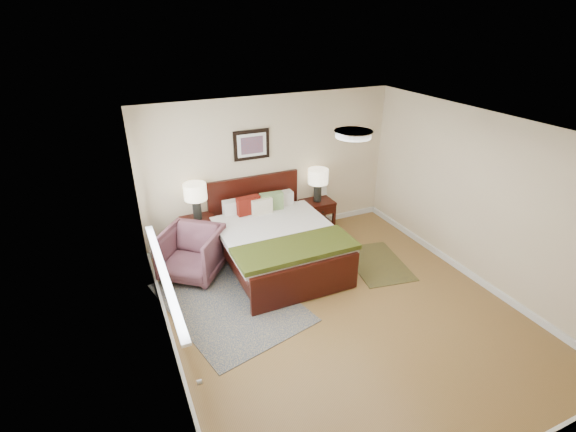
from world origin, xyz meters
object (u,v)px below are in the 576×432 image
object	(u,v)px
lamp_right	(318,179)
rug_persian	(230,302)
bed	(276,235)
lamp_left	(195,194)
armchair	(192,253)
nightstand_right	(317,212)
nightstand_left	(199,226)

from	to	relation	value
lamp_right	rug_persian	xyz separation A→B (m)	(-2.16, -1.48, -1.00)
bed	lamp_left	world-z (taller)	lamp_left
armchair	nightstand_right	bearing A→B (deg)	51.10
bed	armchair	distance (m)	1.33
bed	lamp_right	world-z (taller)	lamp_right
bed	nightstand_left	distance (m)	1.31
rug_persian	lamp_right	bearing A→B (deg)	20.99
nightstand_left	nightstand_right	bearing A→B (deg)	0.26
lamp_left	lamp_right	bearing A→B (deg)	0.00
lamp_right	armchair	world-z (taller)	lamp_right
bed	lamp_left	distance (m)	1.44
nightstand_left	lamp_left	xyz separation A→B (m)	(-0.00, 0.02, 0.56)
lamp_right	rug_persian	bearing A→B (deg)	-145.63
nightstand_left	lamp_right	xyz separation A→B (m)	(2.20, 0.02, 0.48)
bed	nightstand_left	world-z (taller)	bed
bed	lamp_right	distance (m)	1.50
lamp_left	armchair	distance (m)	0.95
nightstand_left	lamp_left	world-z (taller)	lamp_left
bed	lamp_left	bearing A→B (deg)	141.59
nightstand_left	rug_persian	size ratio (longest dim) A/B	0.30
lamp_right	armchair	distance (m)	2.60
lamp_right	armchair	bearing A→B (deg)	-166.72
lamp_left	rug_persian	distance (m)	1.83
bed	rug_persian	xyz separation A→B (m)	(-1.00, -0.65, -0.53)
nightstand_right	rug_persian	world-z (taller)	nightstand_right
nightstand_left	armchair	xyz separation A→B (m)	(-0.26, -0.56, -0.14)
rug_persian	bed	bearing A→B (deg)	19.76
nightstand_right	lamp_left	xyz separation A→B (m)	(-2.20, 0.01, 0.74)
nightstand_left	nightstand_right	world-z (taller)	nightstand_left
bed	lamp_left	xyz separation A→B (m)	(-1.04, 0.82, 0.56)
nightstand_left	rug_persian	world-z (taller)	nightstand_left
nightstand_right	rug_persian	distance (m)	2.63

